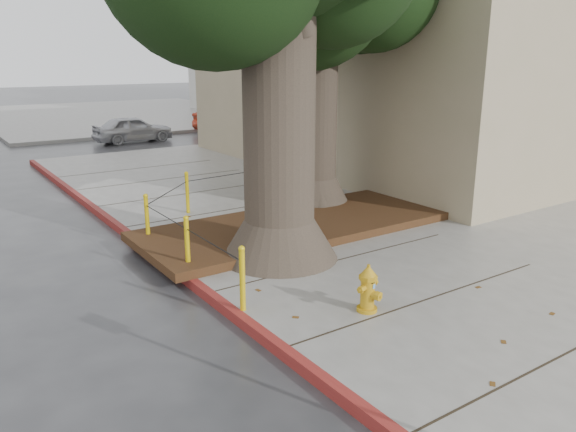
% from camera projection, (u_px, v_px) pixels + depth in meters
% --- Properties ---
extents(ground, '(140.00, 140.00, 0.00)m').
position_uv_depth(ground, '(403.00, 317.00, 7.92)').
color(ground, '#28282B').
rests_on(ground, ground).
extents(sidewalk_main, '(16.00, 26.00, 0.15)m').
position_uv_depth(sidewalk_main, '(508.00, 210.00, 13.14)').
color(sidewalk_main, slate).
rests_on(sidewalk_main, ground).
extents(sidewalk_far, '(16.00, 20.00, 0.15)m').
position_uv_depth(sidewalk_far, '(123.00, 114.00, 35.00)').
color(sidewalk_far, slate).
rests_on(sidewalk_far, ground).
extents(curb_red, '(0.14, 26.00, 0.16)m').
position_uv_depth(curb_red, '(196.00, 286.00, 8.81)').
color(curb_red, maroon).
rests_on(curb_red, ground).
extents(planter_bed, '(6.40, 2.60, 0.16)m').
position_uv_depth(planter_bed, '(296.00, 225.00, 11.45)').
color(planter_bed, black).
rests_on(planter_bed, sidewalk_main).
extents(building_corner, '(12.00, 13.00, 10.00)m').
position_uv_depth(building_corner, '(441.00, 11.00, 18.72)').
color(building_corner, tan).
rests_on(building_corner, ground).
extents(building_side_white, '(10.00, 10.00, 9.00)m').
position_uv_depth(building_side_white, '(291.00, 41.00, 36.02)').
color(building_side_white, silver).
rests_on(building_side_white, ground).
extents(building_side_grey, '(12.00, 14.00, 12.00)m').
position_uv_depth(building_side_grey, '(311.00, 24.00, 43.62)').
color(building_side_grey, slate).
rests_on(building_side_grey, ground).
extents(bollard_ring, '(3.79, 5.39, 0.95)m').
position_uv_depth(bollard_ring, '(207.00, 213.00, 10.75)').
color(bollard_ring, gold).
rests_on(bollard_ring, sidewalk_main).
extents(fire_hydrant, '(0.36, 0.35, 0.68)m').
position_uv_depth(fire_hydrant, '(368.00, 289.00, 7.69)').
color(fire_hydrant, gold).
rests_on(fire_hydrant, sidewalk_main).
extents(car_silver, '(3.34, 1.42, 1.13)m').
position_uv_depth(car_silver, '(133.00, 129.00, 23.93)').
color(car_silver, '#B7B7BC').
rests_on(car_silver, ground).
extents(car_red, '(4.31, 2.01, 1.37)m').
position_uv_depth(car_red, '(236.00, 118.00, 27.25)').
color(car_red, maroon).
rests_on(car_red, ground).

